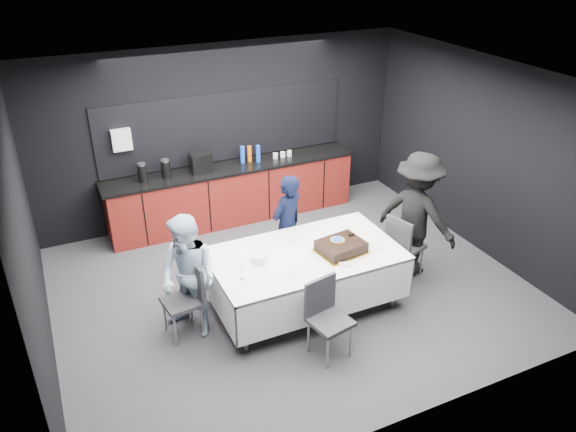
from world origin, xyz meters
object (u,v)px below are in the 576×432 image
object	(u,v)px
plate_stack	(259,259)
person_right	(417,215)
chair_left	(188,294)
person_left	(189,277)
party_table	(305,262)
chair_near	(326,312)
cake_assembly	(341,247)
chair_right	(403,243)
champagne_flute	(241,267)
person_center	(287,226)

from	to	relation	value
plate_stack	person_right	distance (m)	2.32
chair_left	person_left	distance (m)	0.23
party_table	chair_near	size ratio (longest dim) A/B	2.51
person_right	chair_near	bearing A→B (deg)	92.50
chair_near	party_table	bearing A→B (deg)	78.85
cake_assembly	chair_right	world-z (taller)	cake_assembly
cake_assembly	champagne_flute	world-z (taller)	champagne_flute
chair_left	chair_right	world-z (taller)	same
party_table	plate_stack	size ratio (longest dim) A/B	11.80
chair_right	person_left	world-z (taller)	person_left
person_right	person_left	bearing A→B (deg)	65.42
plate_stack	chair_left	distance (m)	0.93
champagne_flute	person_right	bearing A→B (deg)	6.52
person_center	person_left	distance (m)	1.69
person_left	person_right	xyz separation A→B (m)	(3.16, -0.01, 0.11)
cake_assembly	person_left	xyz separation A→B (m)	(-1.85, 0.27, -0.08)
party_table	champagne_flute	bearing A→B (deg)	-167.11
plate_stack	chair_near	bearing A→B (deg)	-65.10
chair_left	person_center	xyz separation A→B (m)	(1.58, 0.65, 0.20)
party_table	person_center	world-z (taller)	person_center
cake_assembly	person_left	distance (m)	1.87
cake_assembly	champagne_flute	bearing A→B (deg)	-177.87
chair_right	person_center	bearing A→B (deg)	151.78
champagne_flute	chair_left	xyz separation A→B (m)	(-0.56, 0.33, -0.40)
chair_right	chair_near	distance (m)	1.89
party_table	chair_near	world-z (taller)	chair_near
party_table	cake_assembly	bearing A→B (deg)	-21.11
chair_near	chair_left	bearing A→B (deg)	142.69
cake_assembly	champagne_flute	distance (m)	1.32
plate_stack	person_right	xyz separation A→B (m)	(2.31, 0.05, 0.05)
party_table	plate_stack	distance (m)	0.62
cake_assembly	person_right	xyz separation A→B (m)	(1.31, 0.25, 0.03)
plate_stack	chair_left	world-z (taller)	chair_left
plate_stack	champagne_flute	distance (m)	0.42
chair_right	person_left	xyz separation A→B (m)	(-2.93, 0.07, 0.23)
champagne_flute	person_left	distance (m)	0.64
chair_right	person_right	bearing A→B (deg)	14.28
champagne_flute	person_left	size ratio (longest dim) A/B	0.15
cake_assembly	plate_stack	world-z (taller)	cake_assembly
cake_assembly	chair_left	xyz separation A→B (m)	(-1.88, 0.28, -0.32)
champagne_flute	chair_right	size ratio (longest dim) A/B	0.24
person_left	party_table	bearing A→B (deg)	53.80
party_table	chair_near	distance (m)	0.89
champagne_flute	chair_right	distance (m)	2.44
chair_right	person_center	distance (m)	1.57
person_center	person_right	size ratio (longest dim) A/B	0.84
plate_stack	person_left	size ratio (longest dim) A/B	0.13
chair_right	person_center	xyz separation A→B (m)	(-1.38, 0.74, 0.20)
chair_left	person_right	world-z (taller)	person_right
chair_left	chair_right	distance (m)	2.96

